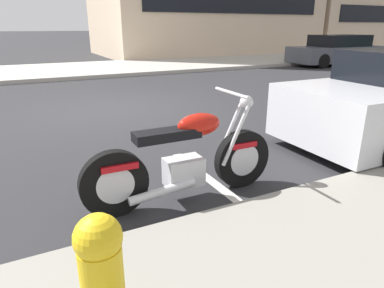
# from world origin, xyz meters

# --- Properties ---
(ground_plane) EXTENTS (260.00, 260.00, 0.00)m
(ground_plane) POSITION_xyz_m (0.00, 0.00, 0.00)
(ground_plane) COLOR #28282B
(sidewalk_far_curb) EXTENTS (120.00, 5.00, 0.14)m
(sidewalk_far_curb) POSITION_xyz_m (12.00, 7.41, 0.07)
(sidewalk_far_curb) COLOR #ADA89E
(sidewalk_far_curb) RESTS_ON ground
(parking_stall_stripe) EXTENTS (0.12, 2.20, 0.01)m
(parking_stall_stripe) POSITION_xyz_m (0.00, -4.31, 0.00)
(parking_stall_stripe) COLOR silver
(parking_stall_stripe) RESTS_ON ground
(parked_motorcycle) EXTENTS (2.16, 0.62, 1.14)m
(parked_motorcycle) POSITION_xyz_m (-0.47, -4.48, 0.44)
(parked_motorcycle) COLOR black
(parked_motorcycle) RESTS_ON ground
(car_opposite_curb) EXTENTS (4.65, 2.08, 1.39)m
(car_opposite_curb) POSITION_xyz_m (11.81, 4.35, 0.66)
(car_opposite_curb) COLOR #4C515B
(car_opposite_curb) RESTS_ON ground
(fire_hydrant) EXTENTS (0.24, 0.36, 0.81)m
(fire_hydrant) POSITION_xyz_m (-1.69, -6.03, 0.57)
(fire_hydrant) COLOR gold
(fire_hydrant) RESTS_ON sidewalk_near_curb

